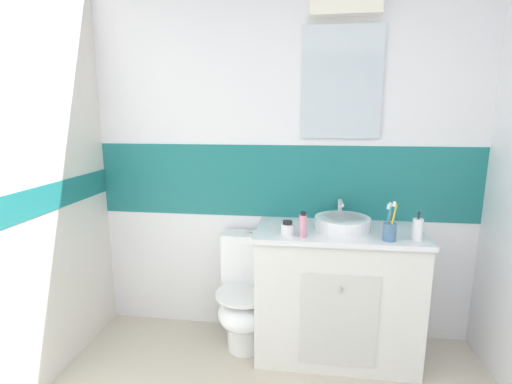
{
  "coord_description": "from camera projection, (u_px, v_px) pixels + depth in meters",
  "views": [
    {
      "loc": [
        0.15,
        -0.13,
        1.54
      ],
      "look_at": [
        -0.12,
        1.9,
        1.13
      ],
      "focal_mm": 26.28,
      "sensor_mm": 36.0,
      "label": 1
    }
  ],
  "objects": [
    {
      "name": "soap_dispenser",
      "position": [
        417.0,
        229.0,
        2.12
      ],
      "size": [
        0.06,
        0.06,
        0.17
      ],
      "color": "white",
      "rests_on": "vanity_cabinet"
    },
    {
      "name": "sink_basin",
      "position": [
        342.0,
        223.0,
        2.32
      ],
      "size": [
        0.34,
        0.38,
        0.16
      ],
      "color": "white",
      "rests_on": "vanity_cabinet"
    },
    {
      "name": "wall_back_tiled",
      "position": [
        284.0,
        158.0,
        2.58
      ],
      "size": [
        3.2,
        0.2,
        2.5
      ],
      "color": "white",
      "rests_on": "ground_plane"
    },
    {
      "name": "toilet",
      "position": [
        246.0,
        296.0,
        2.51
      ],
      "size": [
        0.37,
        0.5,
        0.77
      ],
      "color": "white",
      "rests_on": "ground_plane"
    },
    {
      "name": "toothbrush_cup",
      "position": [
        390.0,
        230.0,
        2.11
      ],
      "size": [
        0.08,
        0.08,
        0.23
      ],
      "color": "#4C7299",
      "rests_on": "vanity_cabinet"
    },
    {
      "name": "vanity_cabinet",
      "position": [
        336.0,
        292.0,
        2.42
      ],
      "size": [
        1.02,
        0.52,
        0.85
      ],
      "color": "silver",
      "rests_on": "ground_plane"
    },
    {
      "name": "hair_gel_jar",
      "position": [
        287.0,
        229.0,
        2.21
      ],
      "size": [
        0.08,
        0.08,
        0.09
      ],
      "color": "white",
      "rests_on": "vanity_cabinet"
    },
    {
      "name": "deodorant_spray_can",
      "position": [
        303.0,
        225.0,
        2.18
      ],
      "size": [
        0.04,
        0.04,
        0.15
      ],
      "color": "pink",
      "rests_on": "vanity_cabinet"
    }
  ]
}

